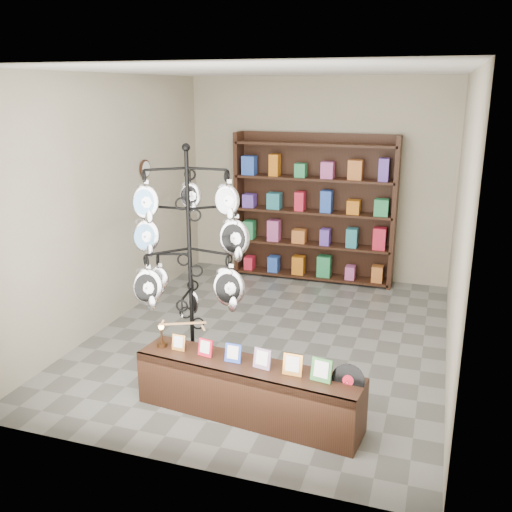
{
  "coord_description": "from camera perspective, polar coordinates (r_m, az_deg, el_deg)",
  "views": [
    {
      "loc": [
        1.79,
        -5.93,
        2.84
      ],
      "look_at": [
        0.17,
        -1.0,
        1.3
      ],
      "focal_mm": 40.0,
      "sensor_mm": 36.0,
      "label": 1
    }
  ],
  "objects": [
    {
      "name": "display_tree",
      "position": [
        5.46,
        -6.67,
        0.71
      ],
      "size": [
        1.26,
        1.26,
        2.35
      ],
      "rotation": [
        0.0,
        0.0,
        0.35
      ],
      "color": "black",
      "rests_on": "ground"
    },
    {
      "name": "ground",
      "position": [
        6.81,
        1.27,
        -8.09
      ],
      "size": [
        5.0,
        5.0,
        0.0
      ],
      "primitive_type": "plane",
      "color": "slate",
      "rests_on": "ground"
    },
    {
      "name": "room_envelope",
      "position": [
        6.27,
        1.38,
        7.47
      ],
      "size": [
        5.0,
        5.0,
        5.0
      ],
      "color": "#AFA48D",
      "rests_on": "ground"
    },
    {
      "name": "back_shelving",
      "position": [
        8.61,
        5.79,
        4.31
      ],
      "size": [
        2.42,
        0.36,
        2.2
      ],
      "color": "black",
      "rests_on": "ground"
    },
    {
      "name": "front_shelf",
      "position": [
        5.19,
        -0.83,
        -13.29
      ],
      "size": [
        2.1,
        0.66,
        0.73
      ],
      "rotation": [
        0.0,
        0.0,
        -0.12
      ],
      "color": "black",
      "rests_on": "ground"
    },
    {
      "name": "wall_clocks",
      "position": [
        7.83,
        -10.91,
        6.38
      ],
      "size": [
        0.03,
        0.24,
        0.84
      ],
      "color": "black",
      "rests_on": "ground"
    }
  ]
}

